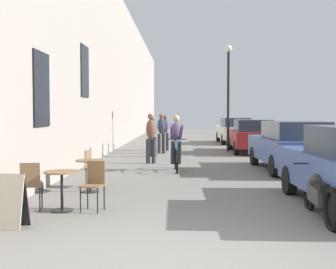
{
  "coord_description": "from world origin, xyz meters",
  "views": [
    {
      "loc": [
        -0.02,
        -4.96,
        1.76
      ],
      "look_at": [
        -0.51,
        12.38,
        0.93
      ],
      "focal_mm": 46.97,
      "sensor_mm": 36.0,
      "label": 1
    }
  ],
  "objects_px": {
    "pedestrian_far": "(161,131)",
    "pedestrian_furthest": "(165,130)",
    "parked_car_third": "(251,135)",
    "pedestrian_near": "(151,135)",
    "cafe_chair_near_toward_street": "(31,183)",
    "parked_car_fourth": "(234,130)",
    "cafe_chair_near_toward_wall": "(94,182)",
    "cyclist_on_bicycle": "(176,144)",
    "cafe_table_near": "(62,182)",
    "sandwich_board_sign": "(8,201)",
    "parked_car_second": "(291,145)",
    "cafe_table_mid": "(90,169)",
    "street_lamp": "(228,84)",
    "cafe_chair_mid_toward_street": "(92,166)",
    "parked_motorcycle": "(320,195)",
    "pedestrian_mid": "(152,134)"
  },
  "relations": [
    {
      "from": "pedestrian_far",
      "to": "pedestrian_furthest",
      "type": "height_order",
      "value": "pedestrian_far"
    },
    {
      "from": "parked_car_third",
      "to": "pedestrian_near",
      "type": "bearing_deg",
      "value": -133.93
    },
    {
      "from": "pedestrian_furthest",
      "to": "cafe_chair_near_toward_street",
      "type": "bearing_deg",
      "value": -98.5
    },
    {
      "from": "parked_car_fourth",
      "to": "cafe_chair_near_toward_street",
      "type": "bearing_deg",
      "value": -107.83
    },
    {
      "from": "cafe_chair_near_toward_wall",
      "to": "pedestrian_near",
      "type": "relative_size",
      "value": 0.51
    },
    {
      "from": "cafe_chair_near_toward_street",
      "to": "cyclist_on_bicycle",
      "type": "distance_m",
      "value": 6.28
    },
    {
      "from": "pedestrian_furthest",
      "to": "parked_car_third",
      "type": "xyz_separation_m",
      "value": [
        3.91,
        -1.01,
        -0.2
      ]
    },
    {
      "from": "parked_car_fourth",
      "to": "parked_car_third",
      "type": "bearing_deg",
      "value": -89.91
    },
    {
      "from": "pedestrian_far",
      "to": "parked_car_third",
      "type": "xyz_separation_m",
      "value": [
        4.03,
        0.53,
        -0.23
      ]
    },
    {
      "from": "cafe_table_near",
      "to": "sandwich_board_sign",
      "type": "distance_m",
      "value": 1.28
    },
    {
      "from": "cafe_chair_near_toward_street",
      "to": "sandwich_board_sign",
      "type": "bearing_deg",
      "value": -88.88
    },
    {
      "from": "cyclist_on_bicycle",
      "to": "pedestrian_near",
      "type": "distance_m",
      "value": 2.14
    },
    {
      "from": "pedestrian_far",
      "to": "parked_car_second",
      "type": "bearing_deg",
      "value": -53.91
    },
    {
      "from": "sandwich_board_sign",
      "to": "cafe_chair_near_toward_wall",
      "type": "bearing_deg",
      "value": 48.87
    },
    {
      "from": "cafe_table_mid",
      "to": "street_lamp",
      "type": "bearing_deg",
      "value": 68.39
    },
    {
      "from": "cafe_chair_near_toward_street",
      "to": "sandwich_board_sign",
      "type": "distance_m",
      "value": 1.1
    },
    {
      "from": "sandwich_board_sign",
      "to": "parked_car_third",
      "type": "relative_size",
      "value": 0.2
    },
    {
      "from": "parked_car_second",
      "to": "parked_car_fourth",
      "type": "height_order",
      "value": "parked_car_second"
    },
    {
      "from": "cafe_chair_mid_toward_street",
      "to": "cafe_table_mid",
      "type": "bearing_deg",
      "value": -83.28
    },
    {
      "from": "cafe_chair_near_toward_street",
      "to": "cafe_chair_near_toward_wall",
      "type": "height_order",
      "value": "same"
    },
    {
      "from": "pedestrian_furthest",
      "to": "parked_car_fourth",
      "type": "xyz_separation_m",
      "value": [
        3.9,
        5.13,
        -0.19
      ]
    },
    {
      "from": "sandwich_board_sign",
      "to": "cyclist_on_bicycle",
      "type": "distance_m",
      "value": 7.29
    },
    {
      "from": "cafe_chair_near_toward_wall",
      "to": "pedestrian_near",
      "type": "bearing_deg",
      "value": 86.01
    },
    {
      "from": "parked_car_fourth",
      "to": "pedestrian_furthest",
      "type": "bearing_deg",
      "value": -127.22
    },
    {
      "from": "parked_car_third",
      "to": "cafe_chair_near_toward_wall",
      "type": "bearing_deg",
      "value": -111.78
    },
    {
      "from": "parked_car_fourth",
      "to": "parked_motorcycle",
      "type": "relative_size",
      "value": 1.98
    },
    {
      "from": "cafe_table_near",
      "to": "cyclist_on_bicycle",
      "type": "xyz_separation_m",
      "value": [
        2.0,
        5.66,
        0.29
      ]
    },
    {
      "from": "cafe_chair_near_toward_wall",
      "to": "sandwich_board_sign",
      "type": "height_order",
      "value": "cafe_chair_near_toward_wall"
    },
    {
      "from": "parked_car_fourth",
      "to": "cafe_chair_near_toward_wall",
      "type": "bearing_deg",
      "value": -104.74
    },
    {
      "from": "cafe_chair_mid_toward_street",
      "to": "pedestrian_near",
      "type": "height_order",
      "value": "pedestrian_near"
    },
    {
      "from": "street_lamp",
      "to": "parked_car_second",
      "type": "xyz_separation_m",
      "value": [
        1.17,
        -6.92,
        -2.32
      ]
    },
    {
      "from": "street_lamp",
      "to": "cafe_chair_near_toward_street",
      "type": "bearing_deg",
      "value": -111.05
    },
    {
      "from": "cafe_chair_near_toward_street",
      "to": "cafe_chair_near_toward_wall",
      "type": "xyz_separation_m",
      "value": [
        1.1,
        0.15,
        0.0
      ]
    },
    {
      "from": "cafe_chair_mid_toward_street",
      "to": "pedestrian_furthest",
      "type": "bearing_deg",
      "value": 82.47
    },
    {
      "from": "sandwich_board_sign",
      "to": "pedestrian_mid",
      "type": "height_order",
      "value": "pedestrian_mid"
    },
    {
      "from": "cyclist_on_bicycle",
      "to": "street_lamp",
      "type": "xyz_separation_m",
      "value": [
        2.34,
        6.93,
        2.3
      ]
    },
    {
      "from": "cyclist_on_bicycle",
      "to": "parked_car_fourth",
      "type": "relative_size",
      "value": 0.41
    },
    {
      "from": "pedestrian_near",
      "to": "pedestrian_mid",
      "type": "bearing_deg",
      "value": 92.35
    },
    {
      "from": "cyclist_on_bicycle",
      "to": "parked_car_third",
      "type": "xyz_separation_m",
      "value": [
        3.32,
        6.32,
        -0.04
      ]
    },
    {
      "from": "cyclist_on_bicycle",
      "to": "parked_car_second",
      "type": "relative_size",
      "value": 0.41
    },
    {
      "from": "cafe_chair_near_toward_wall",
      "to": "cafe_chair_mid_toward_street",
      "type": "distance_m",
      "value": 2.53
    },
    {
      "from": "cafe_table_mid",
      "to": "sandwich_board_sign",
      "type": "bearing_deg",
      "value": -101.45
    },
    {
      "from": "cafe_chair_mid_toward_street",
      "to": "parked_car_second",
      "type": "height_order",
      "value": "parked_car_second"
    },
    {
      "from": "cafe_table_near",
      "to": "cafe_chair_near_toward_wall",
      "type": "distance_m",
      "value": 0.57
    },
    {
      "from": "pedestrian_mid",
      "to": "parked_car_fourth",
      "type": "xyz_separation_m",
      "value": [
        4.32,
        8.11,
        -0.15
      ]
    },
    {
      "from": "cafe_chair_mid_toward_street",
      "to": "pedestrian_furthest",
      "type": "height_order",
      "value": "pedestrian_furthest"
    },
    {
      "from": "street_lamp",
      "to": "parked_car_second",
      "type": "relative_size",
      "value": 1.13
    },
    {
      "from": "parked_car_second",
      "to": "pedestrian_near",
      "type": "bearing_deg",
      "value": 156.6
    },
    {
      "from": "cafe_chair_mid_toward_street",
      "to": "sandwich_board_sign",
      "type": "relative_size",
      "value": 1.07
    },
    {
      "from": "pedestrian_near",
      "to": "parked_car_fourth",
      "type": "xyz_separation_m",
      "value": [
        4.22,
        10.53,
        -0.21
      ]
    }
  ]
}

